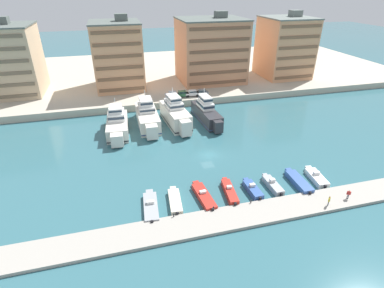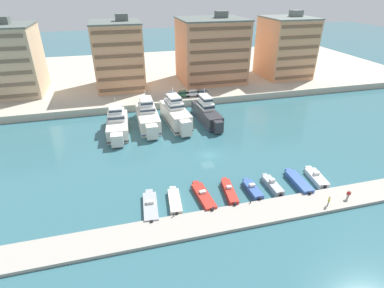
{
  "view_description": "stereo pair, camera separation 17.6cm",
  "coord_description": "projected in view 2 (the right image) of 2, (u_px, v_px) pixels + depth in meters",
  "views": [
    {
      "loc": [
        -16.89,
        -51.06,
        31.47
      ],
      "look_at": [
        -3.21,
        0.86,
        2.5
      ],
      "focal_mm": 28.0,
      "sensor_mm": 36.0,
      "label": 1
    },
    {
      "loc": [
        -16.72,
        -51.11,
        31.47
      ],
      "look_at": [
        -3.21,
        0.86,
        2.5
      ],
      "focal_mm": 28.0,
      "sensor_mm": 36.0,
      "label": 2
    }
  ],
  "objects": [
    {
      "name": "quay_promenade",
      "position": [
        160.0,
        73.0,
        115.15
      ],
      "size": [
        180.0,
        70.0,
        1.93
      ],
      "primitive_type": "cube",
      "color": "#BCB29E",
      "rests_on": "ground"
    },
    {
      "name": "bollard_east_mid",
      "position": [
        251.0,
        201.0,
        47.6
      ],
      "size": [
        0.2,
        0.2,
        0.61
      ],
      "color": "#2D2D33",
      "rests_on": "pier_dock"
    },
    {
      "name": "motorboat_blue_mid_right",
      "position": [
        298.0,
        182.0,
        52.78
      ],
      "size": [
        2.14,
        7.65,
        1.06
      ],
      "color": "#33569E",
      "rests_on": "ground"
    },
    {
      "name": "motorboat_white_right",
      "position": [
        316.0,
        177.0,
        54.06
      ],
      "size": [
        2.6,
        6.53,
        1.53
      ],
      "color": "white",
      "rests_on": "ground"
    },
    {
      "name": "motorboat_grey_far_left",
      "position": [
        150.0,
        206.0,
        47.25
      ],
      "size": [
        2.7,
        8.03,
        1.21
      ],
      "color": "#9EA3A8",
      "rests_on": "ground"
    },
    {
      "name": "car_white_mid_left",
      "position": [
        193.0,
        93.0,
        88.04
      ],
      "size": [
        4.11,
        1.94,
        1.8
      ],
      "color": "white",
      "rests_on": "quay_promenade"
    },
    {
      "name": "apartment_block_mid_left",
      "position": [
        211.0,
        50.0,
        98.72
      ],
      "size": [
        20.92,
        18.2,
        21.8
      ],
      "color": "tan",
      "rests_on": "quay_promenade"
    },
    {
      "name": "motorboat_red_center_left",
      "position": [
        229.0,
        192.0,
        50.25
      ],
      "size": [
        2.16,
        7.29,
        1.47
      ],
      "color": "red",
      "rests_on": "ground"
    },
    {
      "name": "motorboat_blue_center",
      "position": [
        252.0,
        189.0,
        50.81
      ],
      "size": [
        1.76,
        5.9,
        1.53
      ],
      "color": "#33569E",
      "rests_on": "ground"
    },
    {
      "name": "car_grey_center_left",
      "position": [
        202.0,
        92.0,
        88.64
      ],
      "size": [
        4.2,
        2.12,
        1.8
      ],
      "color": "slate",
      "rests_on": "quay_promenade"
    },
    {
      "name": "pedestrian_mid_deck",
      "position": [
        329.0,
        200.0,
        46.7
      ],
      "size": [
        0.49,
        0.55,
        1.78
      ],
      "color": "#4C515B",
      "rests_on": "pier_dock"
    },
    {
      "name": "yacht_ivory_far_left",
      "position": [
        117.0,
        124.0,
        70.45
      ],
      "size": [
        5.47,
        15.9,
        7.98
      ],
      "color": "silver",
      "rests_on": "ground"
    },
    {
      "name": "apartment_block_left",
      "position": [
        118.0,
        55.0,
        91.91
      ],
      "size": [
        14.62,
        16.36,
        21.71
      ],
      "color": "tan",
      "rests_on": "quay_promenade"
    },
    {
      "name": "bollard_west_mid",
      "position": [
        213.0,
        208.0,
        46.21
      ],
      "size": [
        0.2,
        0.2,
        0.61
      ],
      "color": "#2D2D33",
      "rests_on": "pier_dock"
    },
    {
      "name": "apartment_block_center_left",
      "position": [
        285.0,
        47.0,
        103.6
      ],
      "size": [
        15.52,
        16.73,
        21.64
      ],
      "color": "tan",
      "rests_on": "quay_promenade"
    },
    {
      "name": "motorboat_grey_center_right",
      "position": [
        272.0,
        185.0,
        51.93
      ],
      "size": [
        1.67,
        6.17,
        1.63
      ],
      "color": "#9EA3A8",
      "rests_on": "ground"
    },
    {
      "name": "pier_dock",
      "position": [
        246.0,
        215.0,
        45.55
      ],
      "size": [
        120.0,
        5.04,
        0.51
      ],
      "primitive_type": "cube",
      "color": "#A8A399",
      "rests_on": "ground"
    },
    {
      "name": "car_silver_far_left",
      "position": [
        172.0,
        94.0,
        87.11
      ],
      "size": [
        4.11,
        1.95,
        1.8
      ],
      "color": "#B7BCC1",
      "rests_on": "quay_promenade"
    },
    {
      "name": "car_green_left",
      "position": [
        182.0,
        94.0,
        87.42
      ],
      "size": [
        4.13,
        1.98,
        1.8
      ],
      "color": "#2D6642",
      "rests_on": "quay_promenade"
    },
    {
      "name": "bollard_west",
      "position": [
        173.0,
        215.0,
        44.82
      ],
      "size": [
        0.2,
        0.2,
        0.61
      ],
      "color": "#2D2D33",
      "rests_on": "pier_dock"
    },
    {
      "name": "yacht_ivory_mid_left",
      "position": [
        176.0,
        114.0,
        74.45
      ],
      "size": [
        5.78,
        16.67,
        8.87
      ],
      "color": "silver",
      "rests_on": "ground"
    },
    {
      "name": "yacht_ivory_left",
      "position": [
        148.0,
        116.0,
        73.89
      ],
      "size": [
        4.84,
        17.12,
        8.42
      ],
      "color": "silver",
      "rests_on": "ground"
    },
    {
      "name": "yacht_charcoal_center_left",
      "position": [
        207.0,
        113.0,
        76.22
      ],
      "size": [
        4.64,
        16.39,
        8.24
      ],
      "color": "#333338",
      "rests_on": "ground"
    },
    {
      "name": "apartment_block_far_left",
      "position": [
        1.0,
        60.0,
        86.32
      ],
      "size": [
        20.88,
        17.27,
        21.5
      ],
      "color": "#C6AD89",
      "rests_on": "quay_promenade"
    },
    {
      "name": "ground_plane",
      "position": [
        208.0,
        155.0,
        62.17
      ],
      "size": [
        400.0,
        400.0,
        0.0
      ],
      "primitive_type": "plane",
      "color": "#336670"
    },
    {
      "name": "pedestrian_near_edge",
      "position": [
        349.0,
        194.0,
        48.23
      ],
      "size": [
        0.53,
        0.43,
        1.61
      ],
      "color": "#4C515B",
      "rests_on": "pier_dock"
    },
    {
      "name": "motorboat_cream_left",
      "position": [
        175.0,
        201.0,
        48.35
      ],
      "size": [
        2.41,
        6.99,
        0.87
      ],
      "color": "beige",
      "rests_on": "ground"
    },
    {
      "name": "motorboat_red_mid_left",
      "position": [
        203.0,
        196.0,
        49.35
      ],
      "size": [
        2.49,
        8.04,
        1.31
      ],
      "color": "red",
      "rests_on": "ground"
    }
  ]
}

